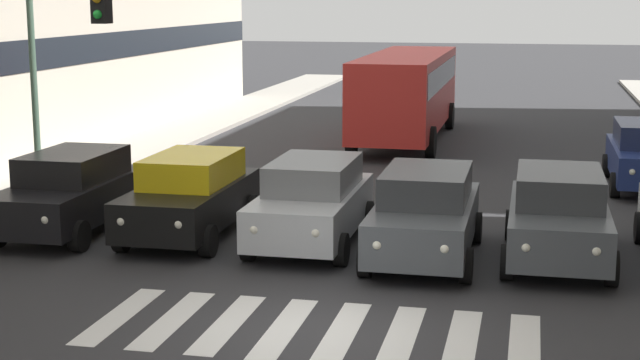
{
  "coord_description": "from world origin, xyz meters",
  "views": [
    {
      "loc": [
        -3.11,
        13.6,
        5.0
      ],
      "look_at": [
        1.01,
        -5.09,
        1.33
      ],
      "focal_mm": 54.18,
      "sensor_mm": 36.0,
      "label": 1
    }
  ],
  "objects_px": {
    "car_1": "(558,215)",
    "bus_behind_traffic": "(407,87)",
    "car_5": "(71,191)",
    "car_3": "(312,201)",
    "car_2": "(425,214)",
    "car_4": "(190,195)",
    "street_lamp_right": "(50,2)"
  },
  "relations": [
    {
      "from": "car_1",
      "to": "bus_behind_traffic",
      "type": "height_order",
      "value": "bus_behind_traffic"
    },
    {
      "from": "car_5",
      "to": "bus_behind_traffic",
      "type": "height_order",
      "value": "bus_behind_traffic"
    },
    {
      "from": "car_1",
      "to": "car_3",
      "type": "distance_m",
      "value": 4.86
    },
    {
      "from": "bus_behind_traffic",
      "to": "car_2",
      "type": "bearing_deg",
      "value": 98.74
    },
    {
      "from": "car_1",
      "to": "car_4",
      "type": "relative_size",
      "value": 1.0
    },
    {
      "from": "car_4",
      "to": "street_lamp_right",
      "type": "xyz_separation_m",
      "value": [
        4.28,
        -2.46,
        3.96
      ]
    },
    {
      "from": "car_1",
      "to": "street_lamp_right",
      "type": "height_order",
      "value": "street_lamp_right"
    },
    {
      "from": "car_2",
      "to": "street_lamp_right",
      "type": "height_order",
      "value": "street_lamp_right"
    },
    {
      "from": "car_1",
      "to": "car_5",
      "type": "relative_size",
      "value": 1.0
    },
    {
      "from": "car_3",
      "to": "car_2",
      "type": "bearing_deg",
      "value": 165.73
    },
    {
      "from": "car_1",
      "to": "car_5",
      "type": "distance_m",
      "value": 10.11
    },
    {
      "from": "car_4",
      "to": "car_1",
      "type": "bearing_deg",
      "value": 177.7
    },
    {
      "from": "car_5",
      "to": "car_2",
      "type": "bearing_deg",
      "value": 176.28
    },
    {
      "from": "street_lamp_right",
      "to": "car_5",
      "type": "bearing_deg",
      "value": 122.21
    },
    {
      "from": "car_2",
      "to": "street_lamp_right",
      "type": "bearing_deg",
      "value": -18.7
    },
    {
      "from": "car_1",
      "to": "car_5",
      "type": "bearing_deg",
      "value": -0.64
    },
    {
      "from": "car_5",
      "to": "bus_behind_traffic",
      "type": "distance_m",
      "value": 15.79
    },
    {
      "from": "car_4",
      "to": "car_5",
      "type": "height_order",
      "value": "same"
    },
    {
      "from": "car_2",
      "to": "car_3",
      "type": "relative_size",
      "value": 1.0
    },
    {
      "from": "car_3",
      "to": "car_4",
      "type": "height_order",
      "value": "same"
    },
    {
      "from": "car_3",
      "to": "bus_behind_traffic",
      "type": "bearing_deg",
      "value": -90.0
    },
    {
      "from": "car_2",
      "to": "car_5",
      "type": "distance_m",
      "value": 7.63
    },
    {
      "from": "car_5",
      "to": "car_3",
      "type": "bearing_deg",
      "value": -178.85
    },
    {
      "from": "car_2",
      "to": "car_4",
      "type": "distance_m",
      "value": 5.05
    },
    {
      "from": "bus_behind_traffic",
      "to": "car_4",
      "type": "bearing_deg",
      "value": 79.81
    },
    {
      "from": "car_5",
      "to": "car_4",
      "type": "bearing_deg",
      "value": -175.91
    },
    {
      "from": "car_2",
      "to": "car_1",
      "type": "bearing_deg",
      "value": -171.29
    },
    {
      "from": "car_2",
      "to": "car_3",
      "type": "bearing_deg",
      "value": -14.27
    },
    {
      "from": "car_2",
      "to": "street_lamp_right",
      "type": "relative_size",
      "value": 0.58
    },
    {
      "from": "car_4",
      "to": "car_2",
      "type": "bearing_deg",
      "value": 172.23
    },
    {
      "from": "car_5",
      "to": "street_lamp_right",
      "type": "relative_size",
      "value": 0.58
    },
    {
      "from": "car_3",
      "to": "bus_behind_traffic",
      "type": "height_order",
      "value": "bus_behind_traffic"
    }
  ]
}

